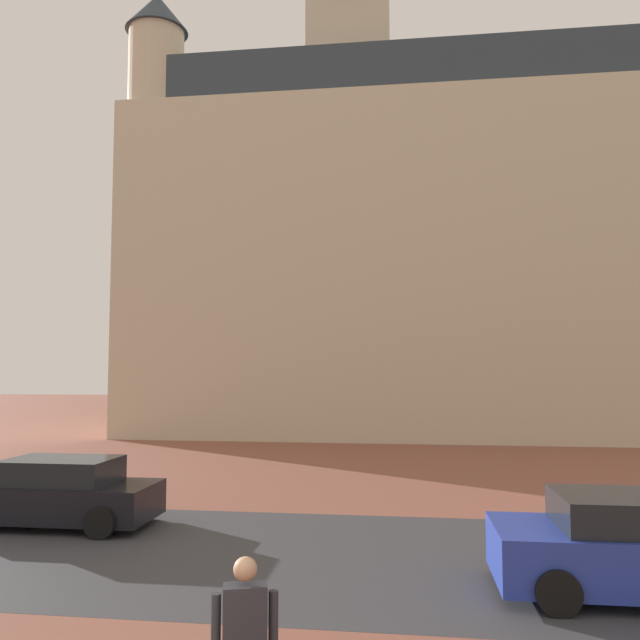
% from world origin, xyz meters
% --- Properties ---
extents(ground_plane, '(120.00, 120.00, 0.00)m').
position_xyz_m(ground_plane, '(0.00, 10.00, 0.00)').
color(ground_plane, brown).
extents(street_asphalt_strip, '(120.00, 6.57, 0.00)m').
position_xyz_m(street_asphalt_strip, '(0.00, 7.46, 0.00)').
color(street_asphalt_strip, '#38383D').
rests_on(street_asphalt_strip, ground_plane).
extents(landmark_building, '(29.53, 11.73, 31.72)m').
position_xyz_m(landmark_building, '(2.53, 30.26, 9.92)').
color(landmark_building, beige).
rests_on(landmark_building, ground_plane).
extents(car_black, '(4.14, 1.99, 1.46)m').
position_xyz_m(car_black, '(-5.26, 8.90, 0.70)').
color(car_black, black).
rests_on(car_black, ground_plane).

